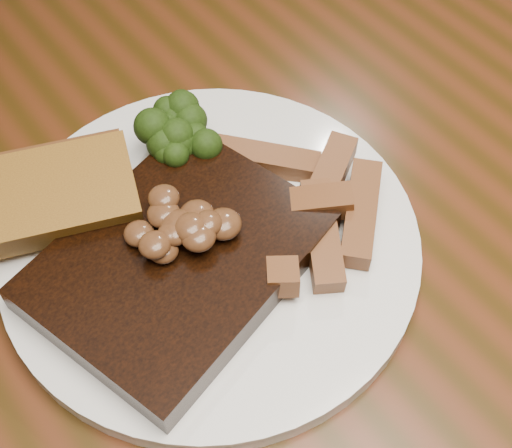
{
  "coord_description": "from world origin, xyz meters",
  "views": [
    {
      "loc": [
        -0.18,
        -0.25,
        1.2
      ],
      "look_at": [
        0.0,
        -0.01,
        0.78
      ],
      "focal_mm": 50.0,
      "sensor_mm": 36.0,
      "label": 1
    }
  ],
  "objects_px": {
    "steak": "(178,261)",
    "dining_table": "(245,297)",
    "plate": "(211,244)",
    "potato_wedges": "(293,198)",
    "garlic_bread": "(55,214)"
  },
  "relations": [
    {
      "from": "steak",
      "to": "garlic_bread",
      "type": "relative_size",
      "value": 1.55
    },
    {
      "from": "plate",
      "to": "steak",
      "type": "distance_m",
      "value": 0.04
    },
    {
      "from": "dining_table",
      "to": "steak",
      "type": "relative_size",
      "value": 8.36
    },
    {
      "from": "steak",
      "to": "potato_wedges",
      "type": "height_order",
      "value": "steak"
    },
    {
      "from": "garlic_bread",
      "to": "steak",
      "type": "bearing_deg",
      "value": -40.03
    },
    {
      "from": "plate",
      "to": "potato_wedges",
      "type": "xyz_separation_m",
      "value": [
        0.07,
        -0.01,
        0.02
      ]
    },
    {
      "from": "steak",
      "to": "dining_table",
      "type": "bearing_deg",
      "value": -12.17
    },
    {
      "from": "garlic_bread",
      "to": "potato_wedges",
      "type": "height_order",
      "value": "garlic_bread"
    },
    {
      "from": "plate",
      "to": "potato_wedges",
      "type": "relative_size",
      "value": 2.83
    },
    {
      "from": "dining_table",
      "to": "steak",
      "type": "height_order",
      "value": "steak"
    },
    {
      "from": "dining_table",
      "to": "plate",
      "type": "xyz_separation_m",
      "value": [
        -0.03,
        0.01,
        0.1
      ]
    },
    {
      "from": "dining_table",
      "to": "potato_wedges",
      "type": "bearing_deg",
      "value": -9.95
    },
    {
      "from": "dining_table",
      "to": "garlic_bread",
      "type": "bearing_deg",
      "value": 141.71
    },
    {
      "from": "plate",
      "to": "garlic_bread",
      "type": "xyz_separation_m",
      "value": [
        -0.08,
        0.08,
        0.02
      ]
    },
    {
      "from": "steak",
      "to": "garlic_bread",
      "type": "distance_m",
      "value": 0.1
    }
  ]
}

